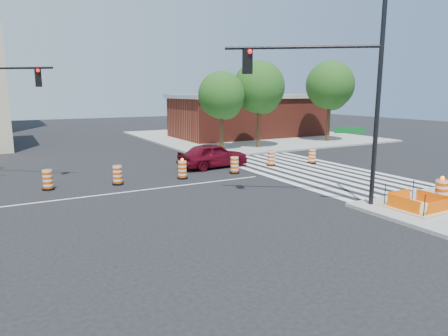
% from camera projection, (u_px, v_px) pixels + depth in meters
% --- Properties ---
extents(ground, '(120.00, 120.00, 0.00)m').
position_uv_depth(ground, '(137.00, 191.00, 19.82)').
color(ground, black).
rests_on(ground, ground).
extents(sidewalk_ne, '(22.00, 22.00, 0.15)m').
position_uv_depth(sidewalk_ne, '(249.00, 136.00, 43.83)').
color(sidewalk_ne, gray).
rests_on(sidewalk_ne, ground).
extents(crosswalk_east, '(6.75, 13.50, 0.01)m').
position_uv_depth(crosswalk_east, '(308.00, 170.00, 25.01)').
color(crosswalk_east, silver).
rests_on(crosswalk_east, ground).
extents(lane_centerline, '(14.00, 0.12, 0.01)m').
position_uv_depth(lane_centerline, '(137.00, 191.00, 19.82)').
color(lane_centerline, silver).
rests_on(lane_centerline, ground).
extents(excavation_pit, '(2.20, 2.20, 0.90)m').
position_uv_depth(excavation_pit, '(417.00, 206.00, 16.30)').
color(excavation_pit, tan).
rests_on(excavation_pit, ground).
extents(brick_storefront, '(16.50, 8.50, 4.60)m').
position_uv_depth(brick_storefront, '(249.00, 116.00, 43.41)').
color(brick_storefront, maroon).
rests_on(brick_storefront, ground).
extents(red_coupe, '(4.83, 2.31, 1.59)m').
position_uv_depth(red_coupe, '(213.00, 155.00, 25.85)').
color(red_coupe, '#5C0716').
rests_on(red_coupe, ground).
extents(signal_pole_se, '(5.19, 3.79, 8.32)m').
position_uv_depth(signal_pole_se, '(335.00, 85.00, 16.21)').
color(signal_pole_se, black).
rests_on(signal_pole_se, ground).
extents(pit_drum, '(0.62, 0.62, 1.22)m').
position_uv_depth(pit_drum, '(441.00, 193.00, 16.77)').
color(pit_drum, black).
rests_on(pit_drum, ground).
extents(tree_north_c, '(3.83, 3.83, 6.51)m').
position_uv_depth(tree_north_c, '(222.00, 98.00, 32.42)').
color(tree_north_c, '#382314').
rests_on(tree_north_c, ground).
extents(tree_north_d, '(4.38, 4.38, 7.44)m').
position_uv_depth(tree_north_d, '(259.00, 90.00, 33.70)').
color(tree_north_d, '#382314').
rests_on(tree_north_d, ground).
extents(tree_north_e, '(4.59, 4.59, 7.81)m').
position_uv_depth(tree_north_e, '(330.00, 88.00, 38.15)').
color(tree_north_e, '#382314').
rests_on(tree_north_e, ground).
extents(median_drum_2, '(0.60, 0.60, 1.02)m').
position_uv_depth(median_drum_2, '(48.00, 180.00, 19.93)').
color(median_drum_2, black).
rests_on(median_drum_2, ground).
extents(median_drum_3, '(0.60, 0.60, 1.02)m').
position_uv_depth(median_drum_3, '(118.00, 176.00, 21.07)').
color(median_drum_3, black).
rests_on(median_drum_3, ground).
extents(median_drum_4, '(0.60, 0.60, 1.18)m').
position_uv_depth(median_drum_4, '(182.00, 170.00, 22.51)').
color(median_drum_4, black).
rests_on(median_drum_4, ground).
extents(median_drum_5, '(0.60, 0.60, 1.02)m').
position_uv_depth(median_drum_5, '(234.00, 166.00, 24.00)').
color(median_drum_5, black).
rests_on(median_drum_5, ground).
extents(median_drum_6, '(0.60, 0.60, 1.02)m').
position_uv_depth(median_drum_6, '(271.00, 159.00, 26.44)').
color(median_drum_6, black).
rests_on(median_drum_6, ground).
extents(median_drum_7, '(0.60, 0.60, 1.02)m').
position_uv_depth(median_drum_7, '(312.00, 157.00, 27.38)').
color(median_drum_7, black).
rests_on(median_drum_7, ground).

